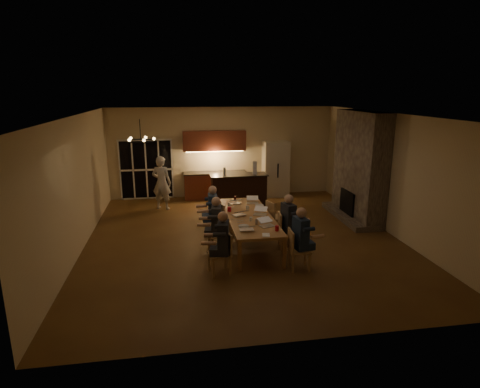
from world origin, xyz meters
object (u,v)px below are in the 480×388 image
person_left_far (213,211)px  chandelier (141,141)px  laptop_a (247,225)px  laptop_d (260,210)px  person_right_mid (288,222)px  person_left_near (223,243)px  redcup_mid (229,209)px  dining_table (249,229)px  chair_left_near (219,253)px  laptop_c (239,211)px  mug_mid (247,208)px  can_silver (256,222)px  chair_right_near (299,250)px  can_cola (235,198)px  laptop_b (267,221)px  laptop_f (253,199)px  chair_right_mid (288,230)px  redcup_near (277,228)px  plate_near (268,220)px  plate_far (259,205)px  standing_person (162,183)px  laptop_e (234,200)px  chair_left_mid (218,234)px  person_right_near (300,238)px  chair_left_far (214,221)px  bar_blender (255,168)px  refrigerator (276,169)px  mug_front (251,219)px  person_left_mid (216,225)px  chair_right_far (276,217)px  bar_bottle (225,171)px  bar_island (239,190)px

person_left_far → chandelier: 2.97m
laptop_a → laptop_d: bearing=-114.1°
person_right_mid → person_left_far: 2.07m
person_left_near → redcup_mid: person_left_near is taller
dining_table → chair_left_near: size_ratio=3.68×
laptop_c → mug_mid: bearing=-147.0°
laptop_c → can_silver: 0.83m
chair_right_near → can_cola: 3.24m
chandelier → laptop_b: bearing=-3.0°
laptop_d → laptop_f: (0.01, 1.05, 0.00)m
chair_right_mid → redcup_near: chair_right_mid is taller
chair_right_mid → person_left_far: person_left_far is taller
plate_near → plate_far: (0.07, 1.30, 0.00)m
laptop_c → mug_mid: (0.29, 0.44, -0.06)m
standing_person → plate_far: standing_person is taller
standing_person → laptop_e: (2.02, -2.35, -0.01)m
laptop_e → chair_left_near: bearing=61.3°
chair_left_mid → person_right_near: (1.66, -1.17, 0.24)m
chair_left_near → chair_right_near: same height
person_left_far → redcup_mid: size_ratio=11.50×
chair_left_far → chandelier: size_ratio=1.56×
bar_blender → refrigerator: bearing=58.9°
laptop_a → can_silver: laptop_a is taller
chair_left_near → can_silver: size_ratio=7.42×
person_left_near → chair_right_mid: bearing=134.7°
laptop_e → mug_front: 1.56m
can_silver → can_cola: size_ratio=1.00×
person_left_mid → person_right_mid: 1.74m
chair_right_mid → laptop_c: size_ratio=2.78×
chair_right_far → redcup_near: 1.99m
chair_right_near → mug_mid: (-0.76, 2.11, 0.36)m
chair_left_near → mug_front: size_ratio=8.90×
person_left_far → laptop_a: bearing=19.1°
chair_right_far → mug_mid: 0.93m
chair_left_far → bar_bottle: 3.01m
dining_table → laptop_e: bearing=101.0°
can_silver → can_cola: same height
laptop_f → mug_front: size_ratio=3.20×
can_cola → bar_bottle: bearing=91.5°
chandelier → laptop_e: (2.25, 1.83, -1.89)m
redcup_near → plate_near: bearing=93.4°
laptop_c → laptop_e: 1.05m
mug_mid → chandelier: bearing=-154.1°
redcup_near → chair_right_far: bearing=75.8°
standing_person → chair_left_near: bearing=127.1°
redcup_mid → laptop_a: bearing=-82.5°
chair_left_mid → chair_right_mid: same height
person_left_near → can_silver: (0.88, 0.87, 0.12)m
can_silver → person_right_near: bearing=-47.3°
bar_island → person_left_near: 5.11m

